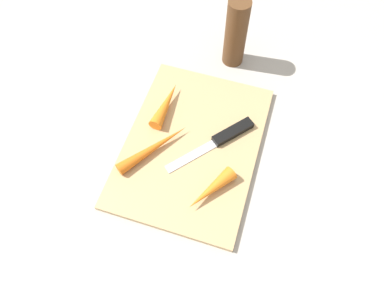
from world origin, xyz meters
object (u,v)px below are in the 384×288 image
(cutting_board, at_px, (192,145))
(pepper_grinder, at_px, (236,33))
(knife, at_px, (227,135))
(carrot_medium, at_px, (166,104))
(carrot_longest, at_px, (153,148))
(carrot_shortest, at_px, (211,189))

(cutting_board, bearing_deg, pepper_grinder, 175.54)
(knife, bearing_deg, pepper_grinder, -128.23)
(carrot_medium, bearing_deg, pepper_grinder, -24.35)
(cutting_board, bearing_deg, carrot_longest, -60.91)
(cutting_board, distance_m, carrot_medium, 0.10)
(pepper_grinder, bearing_deg, cutting_board, -4.46)
(carrot_shortest, distance_m, pepper_grinder, 0.35)
(pepper_grinder, bearing_deg, carrot_shortest, 7.45)
(knife, relative_size, pepper_grinder, 1.01)
(carrot_shortest, distance_m, carrot_medium, 0.21)
(cutting_board, distance_m, carrot_longest, 0.08)
(cutting_board, height_order, knife, knife)
(knife, bearing_deg, carrot_longest, -19.49)
(carrot_medium, xyz_separation_m, pepper_grinder, (-0.19, 0.10, 0.06))
(cutting_board, height_order, pepper_grinder, pepper_grinder)
(carrot_shortest, bearing_deg, cutting_board, -112.26)
(carrot_longest, relative_size, pepper_grinder, 0.97)
(carrot_longest, distance_m, carrot_shortest, 0.14)
(cutting_board, bearing_deg, carrot_medium, -130.32)
(knife, distance_m, pepper_grinder, 0.23)
(pepper_grinder, bearing_deg, knife, 11.41)
(pepper_grinder, bearing_deg, carrot_medium, -27.78)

